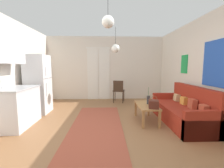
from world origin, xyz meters
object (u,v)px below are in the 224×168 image
at_px(refrigerator, 38,84).
at_px(bamboo_vase, 148,100).
at_px(pendant_lamp_far, 115,49).
at_px(coffee_table, 146,107).
at_px(accent_chair, 119,90).
at_px(couch, 184,112).
at_px(pendant_lamp_near, 108,22).
at_px(handbag, 154,104).

bearing_deg(refrigerator, bamboo_vase, -14.24).
xyz_separation_m(bamboo_vase, pendant_lamp_far, (-0.78, 1.17, 1.43)).
height_order(refrigerator, pendant_lamp_far, pendant_lamp_far).
relative_size(coffee_table, refrigerator, 0.55).
distance_m(bamboo_vase, refrigerator, 3.24).
xyz_separation_m(refrigerator, pendant_lamp_far, (2.34, 0.38, 1.10)).
bearing_deg(accent_chair, couch, 137.11).
bearing_deg(refrigerator, couch, -13.81).
distance_m(pendant_lamp_near, pendant_lamp_far, 2.24).
bearing_deg(coffee_table, pendant_lamp_near, -134.84).
bearing_deg(pendant_lamp_near, bamboo_vase, 45.23).
bearing_deg(coffee_table, pendant_lamp_far, 120.23).
relative_size(handbag, pendant_lamp_far, 0.38).
bearing_deg(coffee_table, handbag, -74.93).
relative_size(coffee_table, pendant_lamp_near, 1.62).
bearing_deg(handbag, refrigerator, 159.72).
bearing_deg(coffee_table, accent_chair, 104.89).
distance_m(couch, refrigerator, 4.14).
relative_size(pendant_lamp_near, pendant_lamp_far, 0.74).
bearing_deg(pendant_lamp_far, coffee_table, -59.77).
bearing_deg(couch, accent_chair, 124.00).
distance_m(couch, pendant_lamp_near, 2.81).
distance_m(handbag, refrigerator, 3.37).
distance_m(bamboo_vase, pendant_lamp_near, 2.19).
distance_m(coffee_table, refrigerator, 3.22).
bearing_deg(couch, refrigerator, 166.19).
bearing_deg(pendant_lamp_near, couch, 24.57).
bearing_deg(couch, pendant_lamp_far, 140.39).
distance_m(coffee_table, accent_chair, 2.12).
bearing_deg(pendant_lamp_near, pendant_lamp_far, 83.21).
xyz_separation_m(refrigerator, accent_chair, (2.52, 1.19, -0.37)).
height_order(accent_chair, pendant_lamp_far, pendant_lamp_far).
bearing_deg(bamboo_vase, pendant_lamp_far, 123.75).
distance_m(accent_chair, pendant_lamp_near, 3.49).
xyz_separation_m(coffee_table, pendant_lamp_near, (-0.98, -0.99, 1.79)).
xyz_separation_m(coffee_table, bamboo_vase, (0.06, 0.06, 0.17)).
bearing_deg(accent_chair, pendant_lamp_far, 90.96).
height_order(coffee_table, pendant_lamp_near, pendant_lamp_near).
relative_size(accent_chair, pendant_lamp_near, 1.47).
bearing_deg(pendant_lamp_far, accent_chair, 77.85).
relative_size(couch, refrigerator, 1.11).
distance_m(coffee_table, bamboo_vase, 0.20).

